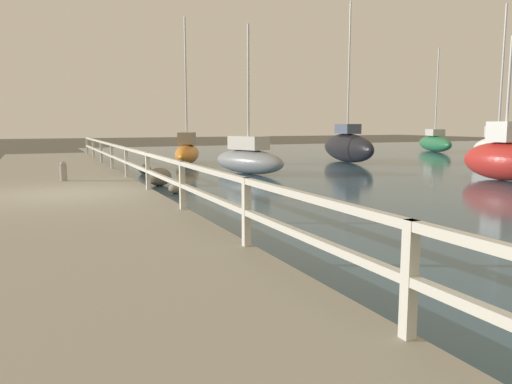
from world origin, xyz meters
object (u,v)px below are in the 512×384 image
(sailboat_gray, at_px, (248,158))
(sailboat_green, at_px, (434,142))
(mooring_bollard, at_px, (63,171))
(sailboat_black, at_px, (347,146))
(sailboat_white, at_px, (497,150))
(sailboat_red, at_px, (504,158))
(sailboat_orange, at_px, (187,152))

(sailboat_gray, bearing_deg, sailboat_green, 9.49)
(mooring_bollard, xyz_separation_m, sailboat_green, (25.00, 11.58, 0.08))
(sailboat_gray, relative_size, sailboat_black, 0.72)
(sailboat_gray, xyz_separation_m, sailboat_white, (11.62, -1.53, 0.18))
(sailboat_green, bearing_deg, sailboat_gray, -128.43)
(sailboat_red, bearing_deg, sailboat_green, 50.86)
(sailboat_red, distance_m, sailboat_black, 9.18)
(sailboat_red, bearing_deg, sailboat_orange, 122.49)
(sailboat_red, relative_size, sailboat_green, 0.68)
(sailboat_gray, height_order, sailboat_black, sailboat_black)
(sailboat_green, distance_m, sailboat_white, 12.65)
(mooring_bollard, height_order, sailboat_black, sailboat_black)
(sailboat_green, relative_size, sailboat_orange, 1.03)
(sailboat_gray, bearing_deg, sailboat_black, 9.37)
(sailboat_green, bearing_deg, sailboat_black, -128.35)
(sailboat_red, height_order, sailboat_orange, sailboat_orange)
(mooring_bollard, height_order, sailboat_white, sailboat_white)
(mooring_bollard, bearing_deg, sailboat_orange, 52.90)
(sailboat_gray, relative_size, sailboat_orange, 0.82)
(mooring_bollard, xyz_separation_m, sailboat_black, (13.80, 5.82, 0.24))
(sailboat_orange, xyz_separation_m, sailboat_black, (7.79, -2.12, 0.20))
(sailboat_white, xyz_separation_m, sailboat_orange, (-12.46, 7.20, -0.18))
(sailboat_black, bearing_deg, sailboat_gray, -142.19)
(sailboat_green, relative_size, sailboat_white, 1.00)
(sailboat_white, bearing_deg, sailboat_green, 70.91)
(sailboat_gray, relative_size, sailboat_green, 0.79)
(sailboat_red, bearing_deg, sailboat_gray, 138.99)
(sailboat_orange, height_order, sailboat_black, sailboat_black)
(sailboat_red, relative_size, sailboat_orange, 0.70)
(sailboat_gray, xyz_separation_m, sailboat_orange, (-0.84, 5.67, 0.00))
(sailboat_red, distance_m, sailboat_white, 6.07)
(mooring_bollard, bearing_deg, sailboat_white, 2.32)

